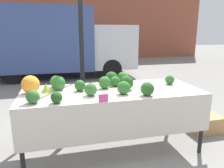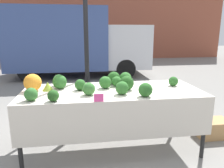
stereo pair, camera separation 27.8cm
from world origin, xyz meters
TOP-DOWN VIEW (x-y plane):
  - ground_plane at (0.00, 0.00)m, footprint 40.00×40.00m
  - building_facade at (0.00, 10.13)m, footprint 16.00×0.60m
  - tent_pole at (-0.29, 0.73)m, footprint 0.07×0.07m
  - parked_truck at (-0.58, 5.24)m, footprint 4.72×2.15m
  - market_table at (0.00, -0.07)m, footprint 2.27×0.93m
  - orange_cauliflower at (-0.99, 0.10)m, footprint 0.22×0.22m
  - romanesco_head at (-0.81, 0.10)m, footprint 0.14×0.14m
  - broccoli_head_0 at (0.87, 0.10)m, footprint 0.13×0.13m
  - broccoli_head_1 at (0.09, 0.18)m, footprint 0.14×0.14m
  - broccoli_head_2 at (0.09, -0.22)m, footprint 0.16×0.16m
  - broccoli_head_3 at (-0.93, -0.32)m, footprint 0.15×0.15m
  - broccoli_head_4 at (-0.69, -0.37)m, footprint 0.13×0.13m
  - broccoli_head_5 at (-0.40, 0.05)m, footprint 0.14×0.14m
  - broccoli_head_6 at (0.19, -0.02)m, footprint 0.18×0.18m
  - broccoli_head_7 at (-0.69, 0.34)m, footprint 0.16×0.16m
  - broccoli_head_8 at (-0.30, -0.19)m, footprint 0.15×0.15m
  - broccoli_head_9 at (0.24, 0.31)m, footprint 0.17×0.17m
  - broccoli_head_10 at (0.34, -0.34)m, footprint 0.16×0.16m
  - broccoli_head_11 at (-0.08, 0.10)m, footprint 0.16×0.16m
  - broccoli_head_12 at (-0.67, 0.17)m, footprint 0.18×0.18m
  - broccoli_head_13 at (0.07, 0.33)m, footprint 0.18×0.18m
  - price_sign at (-0.21, -0.45)m, footprint 0.11×0.01m
  - produce_crate at (1.54, 0.10)m, footprint 0.48×0.32m

SIDE VIEW (x-z plane):
  - ground_plane at x=0.00m, z-range 0.00..0.00m
  - produce_crate at x=1.54m, z-range 0.00..0.26m
  - market_table at x=0.00m, z-range 0.32..1.12m
  - price_sign at x=-0.21m, z-range 0.81..0.90m
  - romanesco_head at x=-0.81m, z-range 0.81..0.92m
  - broccoli_head_4 at x=-0.69m, z-range 0.81..0.93m
  - broccoli_head_0 at x=0.87m, z-range 0.81..0.94m
  - broccoli_head_1 at x=0.09m, z-range 0.81..0.95m
  - broccoli_head_5 at x=-0.40m, z-range 0.81..0.95m
  - broccoli_head_3 at x=-0.93m, z-range 0.81..0.95m
  - broccoli_head_8 at x=-0.30m, z-range 0.81..0.96m
  - broccoli_head_7 at x=-0.69m, z-range 0.81..0.96m
  - broccoli_head_2 at x=0.09m, z-range 0.81..0.97m
  - broccoli_head_11 at x=-0.08m, z-range 0.81..0.97m
  - broccoli_head_10 at x=0.34m, z-range 0.81..0.97m
  - broccoli_head_9 at x=0.24m, z-range 0.81..0.98m
  - broccoli_head_13 at x=0.07m, z-range 0.81..0.99m
  - broccoli_head_12 at x=-0.67m, z-range 0.81..0.99m
  - broccoli_head_6 at x=0.19m, z-range 0.81..0.99m
  - orange_cauliflower at x=-0.99m, z-range 0.81..1.03m
  - parked_truck at x=-0.58m, z-range 0.06..2.37m
  - tent_pole at x=-0.29m, z-range 0.00..2.61m
  - building_facade at x=0.00m, z-range 0.00..4.70m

